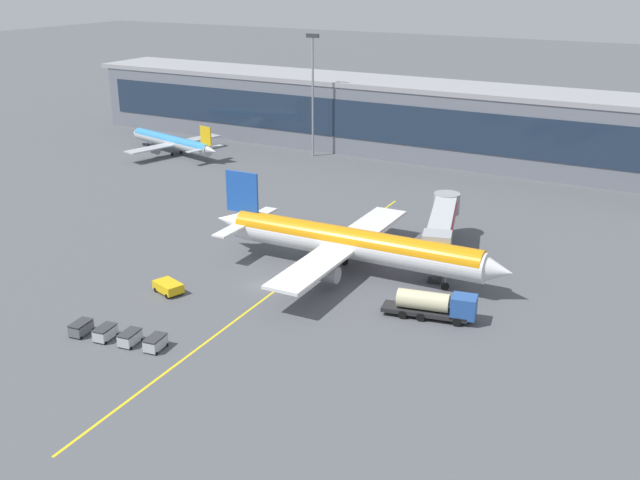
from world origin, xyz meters
name	(u,v)px	position (x,y,z in m)	size (l,w,h in m)	color
ground_plane	(263,287)	(0.00, 0.00, 0.00)	(700.00, 700.00, 0.00)	#515459
apron_lead_in_line	(284,284)	(1.89, 2.00, 0.00)	(0.30, 80.00, 0.01)	yellow
terminal_building	(487,126)	(5.58, 75.20, 7.65)	(192.69, 16.82, 15.25)	slate
main_airliner	(352,244)	(7.60, 9.83, 4.02)	(42.68, 33.74, 11.65)	white
jet_bridge	(442,222)	(15.94, 21.23, 5.01)	(8.94, 20.94, 6.71)	#B2B7BC
fuel_tanker	(436,305)	(22.38, 1.96, 1.75)	(11.08, 4.49, 3.25)	#232326
pushback_tug	(169,287)	(-9.23, -7.30, 0.85)	(4.33, 3.39, 1.40)	yellow
baggage_cart_0	(81,328)	(-10.53, -20.67, 0.78)	(1.93, 2.83, 1.48)	#595B60
baggage_cart_1	(105,333)	(-7.36, -20.24, 0.78)	(1.93, 2.83, 1.48)	#B2B7BC
baggage_cart_2	(130,338)	(-4.19, -19.81, 0.78)	(1.93, 2.83, 1.48)	#B2B7BC
baggage_cart_3	(155,343)	(-1.02, -19.39, 0.78)	(1.93, 2.83, 1.48)	#B2B7BC
commuter_jet_near	(172,142)	(-55.71, 50.14, 2.68)	(28.95, 23.27, 7.60)	#B2B7BC
apron_light_mast_0	(313,87)	(-28.34, 63.24, 14.67)	(2.80, 0.50, 25.30)	gray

